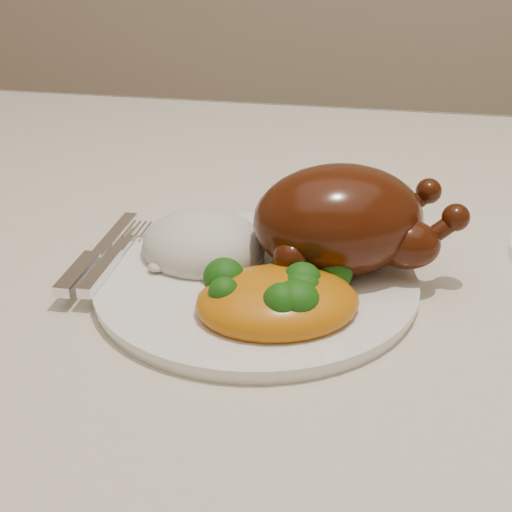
# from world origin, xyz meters

# --- Properties ---
(dining_table) EXTENTS (1.60, 0.90, 0.76)m
(dining_table) POSITION_xyz_m (0.00, 0.00, 0.67)
(dining_table) COLOR brown
(dining_table) RESTS_ON floor
(tablecloth) EXTENTS (1.73, 1.03, 0.18)m
(tablecloth) POSITION_xyz_m (0.00, 0.00, 0.74)
(tablecloth) COLOR beige
(tablecloth) RESTS_ON dining_table
(dinner_plate) EXTENTS (0.28, 0.28, 0.01)m
(dinner_plate) POSITION_xyz_m (-0.13, -0.09, 0.77)
(dinner_plate) COLOR white
(dinner_plate) RESTS_ON tablecloth
(roast_chicken) EXTENTS (0.19, 0.15, 0.09)m
(roast_chicken) POSITION_xyz_m (-0.06, -0.05, 0.82)
(roast_chicken) COLOR #451707
(roast_chicken) RESTS_ON dinner_plate
(rice_mound) EXTENTS (0.13, 0.12, 0.06)m
(rice_mound) POSITION_xyz_m (-0.19, -0.06, 0.79)
(rice_mound) COLOR white
(rice_mound) RESTS_ON dinner_plate
(mac_and_cheese) EXTENTS (0.15, 0.13, 0.05)m
(mac_and_cheese) POSITION_xyz_m (-0.10, -0.14, 0.79)
(mac_and_cheese) COLOR orange
(mac_and_cheese) RESTS_ON dinner_plate
(cutlery) EXTENTS (0.03, 0.16, 0.01)m
(cutlery) POSITION_xyz_m (-0.27, -0.09, 0.78)
(cutlery) COLOR silver
(cutlery) RESTS_ON dinner_plate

